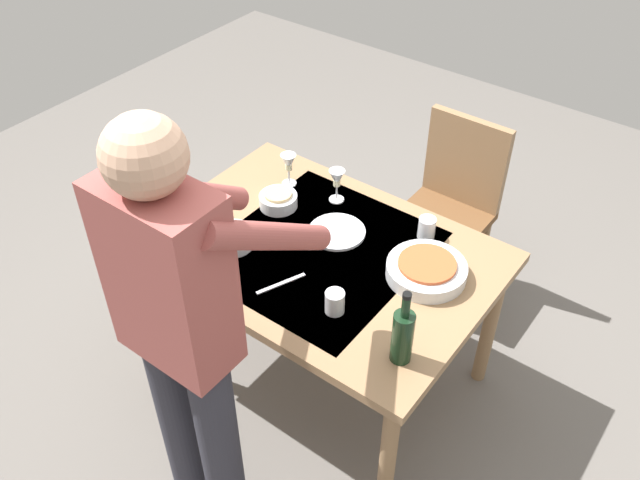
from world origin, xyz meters
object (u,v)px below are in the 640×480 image
dining_table (320,264)px  water_cup_near_right (427,228)px  person_server (183,326)px  water_cup_near_left (335,302)px  serving_bowl_pasta (426,270)px  chair_near (452,199)px  wine_glass_left (288,164)px  wine_glass_right (337,180)px  dinner_plate_near (337,232)px  side_bowl_salad (231,237)px  wine_bottle (403,335)px  water_cup_far_left (209,207)px  side_bowl_bread (278,200)px

dining_table → water_cup_near_right: 0.45m
person_server → water_cup_near_right: 1.10m
water_cup_near_left → serving_bowl_pasta: (-0.17, -0.35, -0.01)m
chair_near → serving_bowl_pasta: chair_near is taller
wine_glass_left → wine_glass_right: bearing=-172.8°
serving_bowl_pasta → dinner_plate_near: 0.41m
serving_bowl_pasta → side_bowl_salad: same height
water_cup_near_left → wine_bottle: bearing=171.7°
wine_glass_left → dinner_plate_near: wine_glass_left is taller
chair_near → wine_glass_left: (0.51, 0.58, 0.31)m
water_cup_near_right → side_bowl_salad: (0.59, 0.49, -0.01)m
water_cup_far_left → side_bowl_bread: (-0.18, -0.23, -0.02)m
wine_glass_left → side_bowl_bread: bearing=112.8°
water_cup_near_right → wine_glass_left: bearing=4.0°
chair_near → person_server: bearing=86.1°
serving_bowl_pasta → side_bowl_bread: bearing=-0.2°
water_cup_near_right → side_bowl_salad: size_ratio=0.50×
side_bowl_bread → water_cup_near_left: bearing=147.3°
wine_bottle → water_cup_far_left: size_ratio=2.73×
water_cup_near_left → water_cup_near_right: 0.55m
side_bowl_bread → dinner_plate_near: size_ratio=0.70×
serving_bowl_pasta → wine_glass_right: bearing=-18.6°
wine_bottle → dinner_plate_near: 0.68m
wine_glass_right → water_cup_near_right: size_ratio=1.68×
dining_table → person_server: bearing=92.8°
wine_glass_left → wine_glass_right: same height
person_server → wine_glass_right: person_server is taller
water_cup_far_left → side_bowl_salad: 0.20m
wine_bottle → dinner_plate_near: bearing=-36.2°
dining_table → wine_bottle: wine_bottle is taller
water_cup_far_left → side_bowl_bread: water_cup_far_left is taller
chair_near → side_bowl_salad: (0.44, 1.03, 0.24)m
wine_glass_left → side_bowl_salad: 0.46m
wine_bottle → wine_glass_left: wine_bottle is taller
serving_bowl_pasta → dinner_plate_near: bearing=-0.8°
chair_near → water_cup_near_left: chair_near is taller
side_bowl_bread → dinner_plate_near: 0.30m
dinner_plate_near → water_cup_far_left: bearing=25.9°
chair_near → wine_bottle: wine_bottle is taller
water_cup_near_right → person_server: bearing=76.4°
dining_table → chair_near: chair_near is taller
person_server → side_bowl_salad: size_ratio=9.38×
chair_near → water_cup_near_left: bearing=94.9°
side_bowl_bread → side_bowl_salad: bearing=91.5°
wine_glass_left → dinner_plate_near: (-0.36, 0.15, -0.10)m
side_bowl_salad → wine_glass_right: bearing=-108.9°
serving_bowl_pasta → dinner_plate_near: size_ratio=1.30×
wine_bottle → serving_bowl_pasta: 0.42m
wine_glass_right → side_bowl_salad: bearing=71.1°
water_cup_far_left → side_bowl_bread: size_ratio=0.68×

